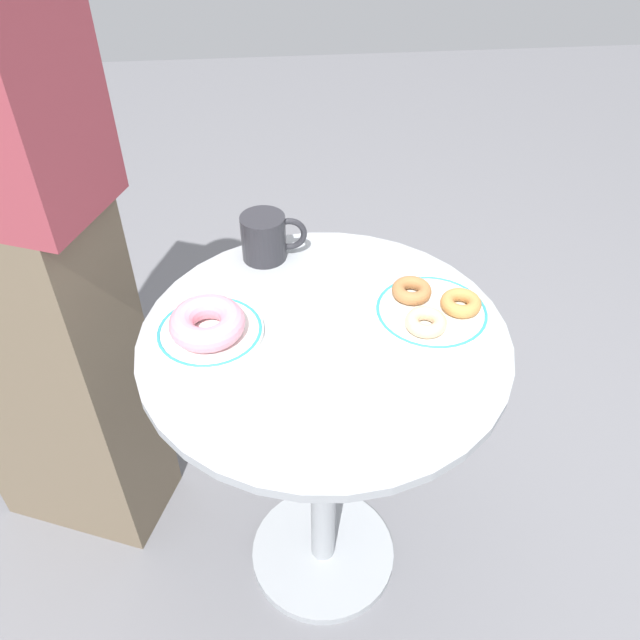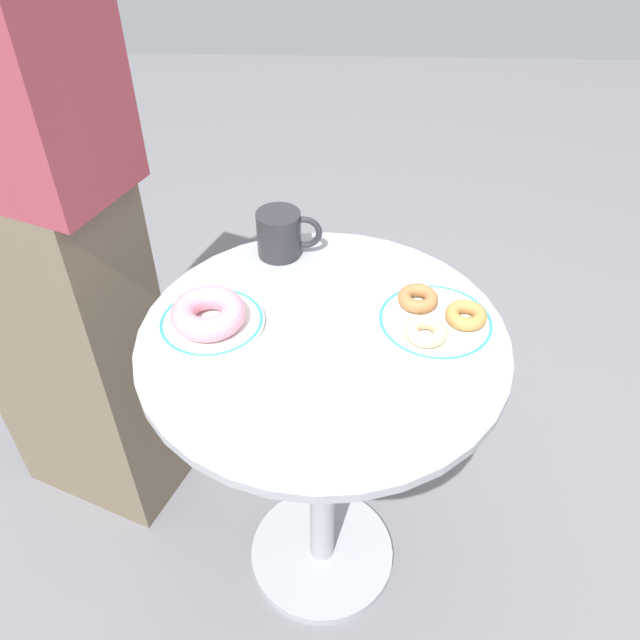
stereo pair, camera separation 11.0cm
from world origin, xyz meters
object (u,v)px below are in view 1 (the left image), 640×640
Objects in this scene: paper_napkin at (373,422)px; plate_left at (210,332)px; plate_right at (431,312)px; donut_pink_frosted at (207,323)px; donut_cinnamon at (412,290)px; cafe_table at (324,425)px; coffee_mug at (266,237)px; donut_glazed at (426,322)px; donut_old_fashioned at (461,303)px.

plate_left is at bearing 138.43° from paper_napkin.
plate_right is 0.39m from donut_pink_frosted.
paper_napkin is at bearing -111.98° from donut_cinnamon.
coffee_mug reaches higher than cafe_table.
cafe_table is at bearing -154.46° from donut_cinnamon.
plate_left is at bearing 77.32° from donut_pink_frosted.
coffee_mug is (-0.28, 0.20, 0.04)m from plate_right.
donut_glazed is at bearing -4.62° from plate_left.
donut_glazed is (0.37, -0.02, -0.01)m from donut_pink_frosted.
coffee_mug reaches higher than donut_pink_frosted.
donut_cinnamon is (0.36, 0.06, 0.02)m from plate_left.
plate_left reaches higher than paper_napkin.
donut_glazed is at bearing -2.81° from cafe_table.
donut_pink_frosted is 0.33m from paper_napkin.
donut_pink_frosted is 1.00× the size of coffee_mug.
donut_pink_frosted reaches higher than paper_napkin.
donut_pink_frosted is at bearing 176.57° from donut_glazed.
plate_right is at bearing 59.20° from paper_napkin.
donut_pink_frosted reaches higher than cafe_table.
coffee_mug reaches higher than donut_old_fashioned.
donut_cinnamon is at bearing -32.34° from coffee_mug.
plate_right is 2.81× the size of donut_cinnamon.
donut_old_fashioned is 1.00× the size of donut_glazed.
paper_napkin is at bearing -74.89° from cafe_table.
donut_old_fashioned is at bearing 1.97° from plate_left.
donut_pink_frosted is at bearing 139.62° from paper_napkin.
donut_old_fashioned is 0.30m from paper_napkin.
plate_right is at bearing 178.83° from donut_old_fashioned.
plate_right is at bearing 3.47° from donut_pink_frosted.
donut_old_fashioned is (0.05, -0.00, 0.02)m from plate_right.
cafe_table is at bearing -69.43° from coffee_mug.
plate_left is 2.56× the size of donut_old_fashioned.
donut_cinnamon is at bearing 94.40° from donut_glazed.
plate_left reaches higher than cafe_table.
donut_old_fashioned is 0.09m from donut_cinnamon.
donut_cinnamon is 1.00× the size of donut_glazed.
donut_pink_frosted reaches higher than plate_right.
cafe_table is 5.69× the size of coffee_mug.
paper_napkin is at bearing -122.01° from donut_glazed.
donut_glazed is 0.56× the size of coffee_mug.
coffee_mug is at bearing 110.57° from cafe_table.
coffee_mug reaches higher than donut_cinnamon.
plate_left is 1.33× the size of paper_napkin.
donut_cinnamon reaches higher than paper_napkin.
donut_pink_frosted is 0.44m from donut_old_fashioned.
donut_pink_frosted is 1.79× the size of donut_glazed.
donut_cinnamon reaches higher than plate_left.
donut_old_fashioned is 0.52× the size of paper_napkin.
donut_cinnamon is (-0.03, 0.04, 0.02)m from plate_right.
donut_glazed is (-0.07, -0.04, 0.00)m from donut_old_fashioned.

